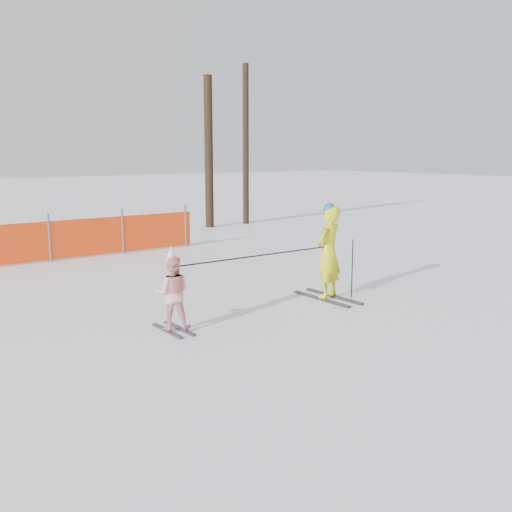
{
  "coord_description": "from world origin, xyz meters",
  "views": [
    {
      "loc": [
        -5.87,
        -7.23,
        2.76
      ],
      "look_at": [
        0.0,
        0.5,
        1.0
      ],
      "focal_mm": 40.0,
      "sensor_mm": 36.0,
      "label": 1
    }
  ],
  "objects": [
    {
      "name": "ski_poles",
      "position": [
        0.55,
        0.36,
        0.9
      ],
      "size": [
        3.68,
        0.25,
        1.14
      ],
      "color": "black",
      "rests_on": "ground"
    },
    {
      "name": "tree_trunks",
      "position": [
        6.33,
        10.88,
        2.88
      ],
      "size": [
        1.99,
        0.31,
        6.1
      ],
      "color": "black",
      "rests_on": "ground"
    },
    {
      "name": "child",
      "position": [
        -1.7,
        0.43,
        0.62
      ],
      "size": [
        0.71,
        0.91,
        1.35
      ],
      "color": "black",
      "rests_on": "ground"
    },
    {
      "name": "adult",
      "position": [
        1.65,
        0.4,
        0.92
      ],
      "size": [
        0.74,
        1.49,
        1.84
      ],
      "color": "black",
      "rests_on": "ground"
    },
    {
      "name": "ground",
      "position": [
        0.0,
        0.0,
        0.0
      ],
      "size": [
        120.0,
        120.0,
        0.0
      ],
      "primitive_type": "plane",
      "color": "white",
      "rests_on": "ground"
    }
  ]
}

